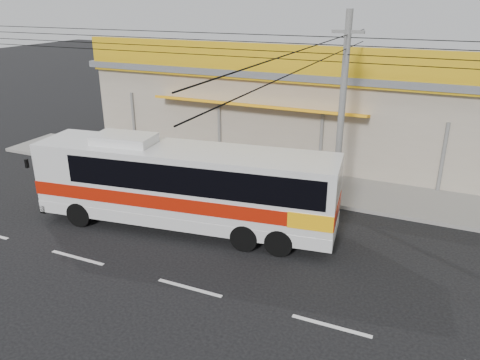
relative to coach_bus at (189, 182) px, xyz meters
The scene contains 8 objects.
ground 2.59m from the coach_bus, 22.24° to the right, with size 120.00×120.00×0.00m, color black.
sidewalk 5.80m from the coach_bus, 71.10° to the left, with size 30.00×3.20×0.15m, color gray.
lane_markings 4.08m from the coach_bus, 60.90° to the right, with size 50.00×0.12×0.01m, color silver, non-canonical shape.
storefront_building 10.97m from the coach_bus, 80.56° to the left, with size 22.60×9.20×5.70m.
coach_bus is the anchor object (origin of this frame).
motorbike_red 9.36m from the coach_bus, 145.44° to the left, with size 0.64×1.85×0.97m, color maroon.
motorbike_dark 8.86m from the coach_bus, 141.71° to the left, with size 0.46×1.62×0.97m, color black.
utility_pole 6.95m from the coach_bus, 38.99° to the left, with size 34.00×14.00×7.22m.
Camera 1 is at (5.75, -12.01, 7.58)m, focal length 35.00 mm.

